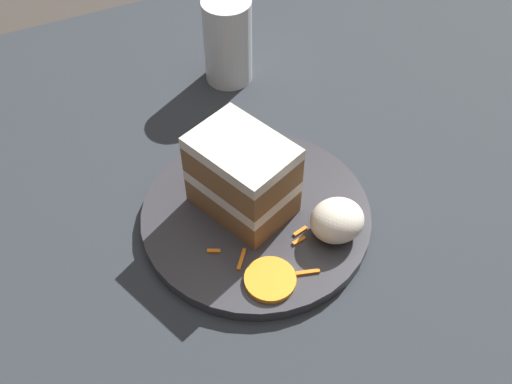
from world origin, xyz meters
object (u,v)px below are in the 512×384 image
plate (256,216)px  drinking_glass (228,46)px  cream_dollop (337,220)px  orange_garnish (270,279)px  cake_slice (242,176)px

plate → drinking_glass: size_ratio=2.15×
cream_dollop → drinking_glass: drinking_glass is taller
orange_garnish → drinking_glass: 0.36m
orange_garnish → cream_dollop: bearing=-163.9°
plate → cream_dollop: size_ratio=4.35×
cake_slice → orange_garnish: size_ratio=2.36×
cake_slice → cream_dollop: bearing=111.6°
plate → drinking_glass: drinking_glass is taller
cake_slice → drinking_glass: drinking_glass is taller
cake_slice → plate: bearing=98.3°
drinking_glass → orange_garnish: bearing=73.9°
cream_dollop → drinking_glass: size_ratio=0.49×
plate → cream_dollop: bearing=136.7°
orange_garnish → drinking_glass: drinking_glass is taller
cream_dollop → cake_slice: bearing=-45.9°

